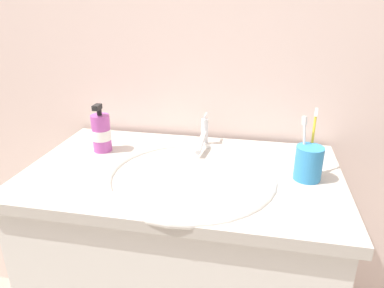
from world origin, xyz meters
TOP-DOWN VIEW (x-y plane):
  - tiled_wall_back at (0.00, 0.32)m, footprint 2.13×0.04m
  - vanity_counter at (0.00, 0.00)m, footprint 0.93×0.56m
  - sink_basin at (0.03, -0.04)m, footprint 0.49×0.49m
  - faucet at (0.03, 0.18)m, footprint 0.02×0.17m
  - toothbrush_cup at (0.36, 0.01)m, footprint 0.08×0.08m
  - toothbrush_yellow at (0.37, 0.05)m, footprint 0.01×0.06m
  - toothbrush_white at (0.34, 0.03)m, footprint 0.03×0.03m
  - soap_dispenser at (-0.29, 0.09)m, footprint 0.06×0.06m

SIDE VIEW (x-z plane):
  - vanity_counter at x=0.00m, z-range 0.00..0.88m
  - sink_basin at x=0.03m, z-range 0.80..0.89m
  - faucet at x=0.03m, z-range 0.87..0.97m
  - toothbrush_cup at x=0.36m, z-range 0.88..0.97m
  - soap_dispenser at x=-0.29m, z-range 0.86..1.02m
  - toothbrush_white at x=0.34m, z-range 0.89..1.07m
  - toothbrush_yellow at x=0.37m, z-range 0.89..1.08m
  - tiled_wall_back at x=0.00m, z-range 0.00..2.40m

